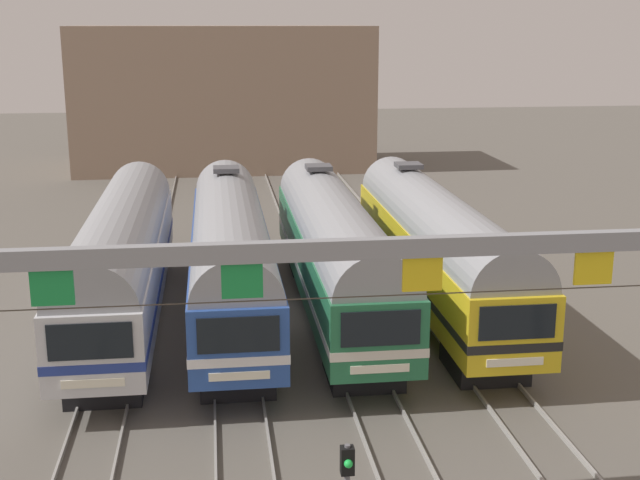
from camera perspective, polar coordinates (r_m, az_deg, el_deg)
ground_plane at (r=33.17m, az=-2.44°, el=-5.09°), size 160.00×160.00×0.00m
track_bed at (r=49.47m, az=-4.11°, el=1.52°), size 13.48×70.00×0.15m
commuter_train_silver at (r=32.45m, az=-13.08°, el=-0.94°), size 2.88×18.06×4.77m
commuter_train_blue at (r=32.28m, az=-6.02°, el=-0.71°), size 2.88×18.06×5.05m
commuter_train_green at (r=32.59m, az=1.01°, el=-0.49°), size 2.88×18.06×5.05m
commuter_train_yellow at (r=33.38m, az=7.80°, el=-0.26°), size 2.88×18.06×5.05m
catenary_gantry at (r=18.82m, az=0.89°, el=-4.03°), size 17.21×0.44×6.97m
maintenance_building at (r=67.52m, az=-6.45°, el=9.48°), size 22.43×10.00×10.80m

